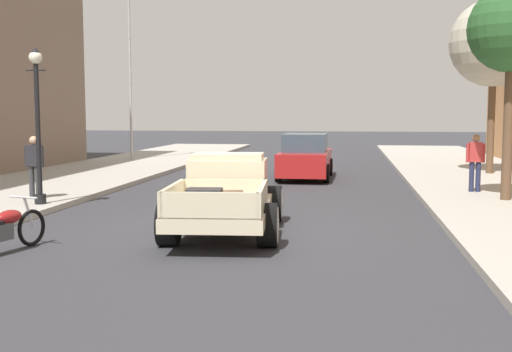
# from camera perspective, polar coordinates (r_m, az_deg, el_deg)

# --- Properties ---
(ground_plane) EXTENTS (140.00, 140.00, 0.00)m
(ground_plane) POSITION_cam_1_polar(r_m,az_deg,el_deg) (13.15, -2.92, -4.79)
(ground_plane) COLOR #333338
(hotrod_truck_cream) EXTENTS (2.44, 5.03, 1.58)m
(hotrod_truck_cream) POSITION_cam_1_polar(r_m,az_deg,el_deg) (12.89, -2.60, -1.62)
(hotrod_truck_cream) COLOR beige
(hotrod_truck_cream) RESTS_ON ground
(motorcycle_parked) EXTENTS (0.75, 2.07, 0.93)m
(motorcycle_parked) POSITION_cam_1_polar(r_m,az_deg,el_deg) (11.56, -22.14, -4.46)
(motorcycle_parked) COLOR black
(motorcycle_parked) RESTS_ON ground
(car_background_red) EXTENTS (1.92, 4.32, 1.65)m
(car_background_red) POSITION_cam_1_polar(r_m,az_deg,el_deg) (23.04, 4.50, 1.65)
(car_background_red) COLOR #AD1E1E
(car_background_red) RESTS_ON ground
(pedestrian_sidewalk_left) EXTENTS (0.53, 0.22, 1.65)m
(pedestrian_sidewalk_left) POSITION_cam_1_polar(r_m,az_deg,el_deg) (17.52, -19.47, 1.10)
(pedestrian_sidewalk_left) COLOR #333338
(pedestrian_sidewalk_left) RESTS_ON sidewalk_left
(pedestrian_sidewalk_right) EXTENTS (0.53, 0.22, 1.65)m
(pedestrian_sidewalk_right) POSITION_cam_1_polar(r_m,az_deg,el_deg) (19.02, 19.29, 1.45)
(pedestrian_sidewalk_right) COLOR #232847
(pedestrian_sidewalk_right) RESTS_ON sidewalk_right
(street_lamp_near) EXTENTS (0.50, 0.32, 3.85)m
(street_lamp_near) POSITION_cam_1_polar(r_m,az_deg,el_deg) (16.38, -19.22, 5.36)
(street_lamp_near) COLOR black
(street_lamp_near) RESTS_ON sidewalk_left
(flagpole) EXTENTS (1.74, 0.16, 9.16)m
(flagpole) POSITION_cam_1_polar(r_m,az_deg,el_deg) (31.44, -11.01, 11.79)
(flagpole) COLOR #B2B2B7
(flagpole) RESTS_ON sidewalk_left
(street_tree_nearest) EXTENTS (2.23, 2.23, 5.51)m
(street_tree_nearest) POSITION_cam_1_polar(r_m,az_deg,el_deg) (17.61, 22.23, 12.13)
(street_tree_nearest) COLOR brown
(street_tree_nearest) RESTS_ON sidewalk_right
(street_tree_second) EXTENTS (3.23, 3.23, 6.44)m
(street_tree_second) POSITION_cam_1_polar(r_m,az_deg,el_deg) (25.16, 20.79, 11.20)
(street_tree_second) COLOR brown
(street_tree_second) RESTS_ON sidewalk_right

